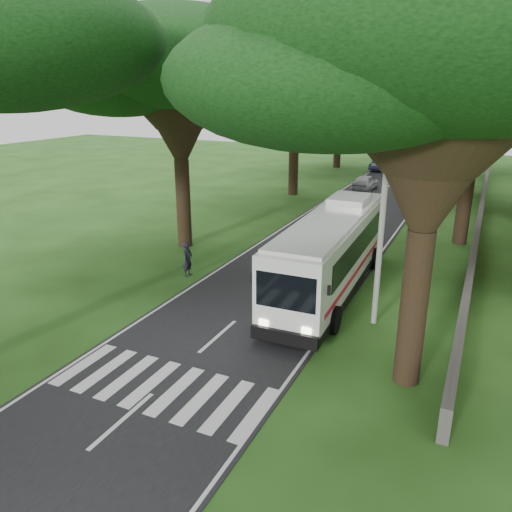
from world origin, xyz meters
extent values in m
plane|color=#1F4012|center=(0.00, 0.00, 0.00)|extent=(140.00, 140.00, 0.00)
cube|color=black|center=(0.00, 25.00, 0.01)|extent=(8.00, 120.00, 0.04)
cube|color=silver|center=(0.00, -2.00, 0.00)|extent=(8.00, 3.00, 0.01)
cube|color=#383533|center=(9.00, 24.00, 0.60)|extent=(0.35, 50.00, 1.20)
cylinder|color=gray|center=(5.50, 6.00, 4.00)|extent=(0.24, 0.24, 8.00)
cube|color=gray|center=(5.50, 6.00, 7.40)|extent=(1.60, 0.10, 0.10)
cube|color=gray|center=(5.50, 6.00, 6.80)|extent=(1.20, 0.10, 0.10)
cylinder|color=gray|center=(5.50, 26.00, 4.00)|extent=(0.24, 0.24, 8.00)
cube|color=gray|center=(5.50, 26.00, 7.40)|extent=(1.60, 0.10, 0.10)
cube|color=gray|center=(5.50, 26.00, 6.80)|extent=(1.20, 0.10, 0.10)
cylinder|color=gray|center=(5.50, 46.00, 4.00)|extent=(0.24, 0.24, 8.00)
cube|color=gray|center=(5.50, 46.00, 7.40)|extent=(1.60, 0.10, 0.10)
cube|color=gray|center=(5.50, 46.00, 6.80)|extent=(1.20, 0.10, 0.10)
cylinder|color=black|center=(-8.00, 12.00, 2.76)|extent=(0.90, 0.90, 5.51)
cone|color=black|center=(-8.00, 12.00, 7.41)|extent=(3.20, 3.20, 3.80)
ellipsoid|color=black|center=(-8.00, 12.00, 11.25)|extent=(13.79, 13.79, 5.79)
cylinder|color=black|center=(-7.50, 30.00, 2.98)|extent=(0.90, 0.90, 5.96)
cone|color=black|center=(-7.50, 30.00, 7.86)|extent=(3.20, 3.20, 3.80)
ellipsoid|color=black|center=(-7.50, 30.00, 12.25)|extent=(14.31, 14.31, 6.01)
cylinder|color=black|center=(-8.50, 48.00, 2.67)|extent=(0.90, 0.90, 5.35)
cone|color=black|center=(-8.50, 48.00, 7.25)|extent=(3.20, 3.20, 3.80)
ellipsoid|color=black|center=(-8.50, 48.00, 10.89)|extent=(14.27, 14.27, 5.99)
cylinder|color=black|center=(7.50, 2.00, 2.72)|extent=(0.90, 0.90, 5.44)
cone|color=black|center=(7.50, 2.00, 7.34)|extent=(3.20, 3.20, 3.80)
ellipsoid|color=black|center=(7.50, 2.00, 11.10)|extent=(13.44, 13.44, 5.64)
cylinder|color=black|center=(8.00, 20.00, 2.97)|extent=(0.90, 0.90, 5.94)
cone|color=black|center=(8.00, 20.00, 7.84)|extent=(3.20, 3.20, 3.80)
ellipsoid|color=black|center=(8.00, 20.00, 12.21)|extent=(13.53, 13.53, 5.68)
cylinder|color=black|center=(7.50, 38.00, 2.90)|extent=(0.90, 0.90, 5.80)
cone|color=black|center=(7.50, 38.00, 7.70)|extent=(3.20, 3.20, 3.80)
ellipsoid|color=black|center=(7.50, 38.00, 11.90)|extent=(12.87, 12.87, 5.40)
cylinder|color=black|center=(8.50, 56.00, 2.85)|extent=(0.90, 0.90, 5.70)
cone|color=black|center=(8.50, 56.00, 7.60)|extent=(3.20, 3.20, 3.80)
ellipsoid|color=black|center=(8.50, 56.00, 11.67)|extent=(12.67, 12.67, 5.32)
cube|color=silver|center=(2.70, 8.64, 2.09)|extent=(3.09, 13.13, 3.21)
cube|color=black|center=(2.69, 8.97, 2.56)|extent=(3.08, 10.74, 1.20)
cube|color=black|center=(2.70, 8.64, 0.54)|extent=(3.13, 13.17, 0.38)
cube|color=#B90C21|center=(2.70, 8.64, 1.36)|extent=(3.10, 11.83, 0.20)
cube|color=silver|center=(2.70, 8.64, 3.76)|extent=(2.85, 12.47, 0.20)
cylinder|color=black|center=(1.46, 4.26, 0.60)|extent=(0.41, 1.21, 1.20)
cylinder|color=black|center=(4.18, 4.33, 0.60)|extent=(0.41, 1.21, 1.20)
cylinder|color=black|center=(1.22, 12.74, 0.60)|extent=(0.41, 1.21, 1.20)
cylinder|color=black|center=(3.94, 12.82, 0.60)|extent=(0.41, 1.21, 1.20)
imported|color=#A9AAAE|center=(-1.73, 34.80, 0.79)|extent=(2.04, 4.53, 1.51)
imported|color=#262352|center=(-3.00, 48.05, 0.78)|extent=(2.01, 4.66, 1.49)
imported|color=maroon|center=(1.58, 64.04, 0.75)|extent=(3.02, 5.27, 1.44)
imported|color=black|center=(-4.85, 7.39, 0.96)|extent=(0.49, 0.72, 1.91)
camera|label=1|loc=(9.16, -13.90, 9.72)|focal=35.00mm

